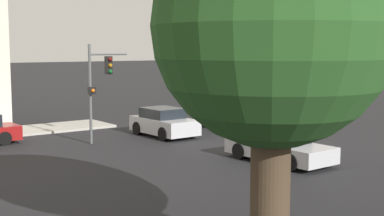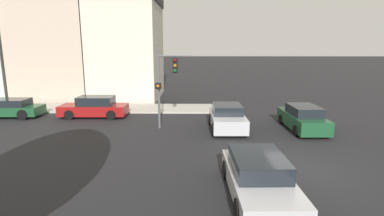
{
  "view_description": "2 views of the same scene",
  "coord_description": "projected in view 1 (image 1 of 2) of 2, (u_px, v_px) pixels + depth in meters",
  "views": [
    {
      "loc": [
        -17.55,
        18.04,
        4.71
      ],
      "look_at": [
        3.02,
        2.73,
        1.8
      ],
      "focal_mm": 50.0,
      "sensor_mm": 36.0,
      "label": 1
    },
    {
      "loc": [
        -11.52,
        4.28,
        4.91
      ],
      "look_at": [
        2.71,
        4.47,
        2.0
      ],
      "focal_mm": 28.0,
      "sensor_mm": 36.0,
      "label": 2
    }
  ],
  "objects": [
    {
      "name": "crossing_car_2",
      "position": [
        164.0,
        123.0,
        28.49
      ],
      "size": [
        4.03,
        2.07,
        1.51
      ],
      "rotation": [
        0.0,
        0.0,
        3.16
      ],
      "color": "#B7B7BC",
      "rests_on": "ground_plane"
    },
    {
      "name": "crossing_car_1",
      "position": [
        228.0,
        116.0,
        31.24
      ],
      "size": [
        4.49,
        1.95,
        1.49
      ],
      "rotation": [
        0.0,
        0.0,
        0.02
      ],
      "color": "#194728",
      "rests_on": "ground_plane"
    },
    {
      "name": "traffic_signal",
      "position": [
        100.0,
        79.0,
        26.23
      ],
      "size": [
        0.54,
        2.2,
        4.88
      ],
      "rotation": [
        0.0,
        0.0,
        3.11
      ],
      "color": "#515456",
      "rests_on": "ground_plane"
    },
    {
      "name": "crossing_car_3",
      "position": [
        278.0,
        146.0,
        22.06
      ],
      "size": [
        4.7,
        2.11,
        1.4
      ],
      "rotation": [
        0.0,
        0.0,
        3.17
      ],
      "color": "#B7B7BC",
      "rests_on": "ground_plane"
    },
    {
      "name": "street_tree",
      "position": [
        273.0,
        29.0,
        11.2
      ],
      "size": [
        5.15,
        5.15,
        7.73
      ],
      "color": "#423323",
      "rests_on": "ground_plane"
    },
    {
      "name": "ground_plane",
      "position": [
        276.0,
        148.0,
        25.22
      ],
      "size": [
        300.0,
        300.0,
        0.0
      ],
      "primitive_type": "plane",
      "color": "black"
    }
  ]
}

